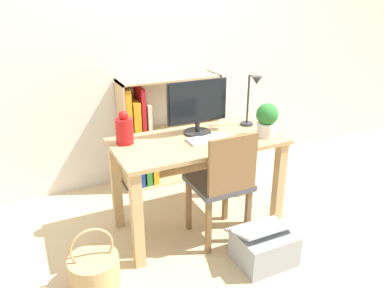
{
  "coord_description": "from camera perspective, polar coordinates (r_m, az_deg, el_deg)",
  "views": [
    {
      "loc": [
        -1.13,
        -2.27,
        1.72
      ],
      "look_at": [
        0.0,
        0.1,
        0.66
      ],
      "focal_mm": 35.0,
      "sensor_mm": 36.0,
      "label": 1
    }
  ],
  "objects": [
    {
      "name": "wall_back",
      "position": [
        3.51,
        -6.71,
        14.99
      ],
      "size": [
        8.0,
        0.05,
        2.6
      ],
      "color": "silver",
      "rests_on": "ground_plane"
    },
    {
      "name": "desk",
      "position": [
        2.78,
        0.88,
        -2.17
      ],
      "size": [
        1.24,
        0.63,
        0.73
      ],
      "color": "tan",
      "rests_on": "ground_plane"
    },
    {
      "name": "bookshelf",
      "position": [
        3.53,
        -6.23,
        0.95
      ],
      "size": [
        0.94,
        0.28,
        1.02
      ],
      "color": "tan",
      "rests_on": "ground_plane"
    },
    {
      "name": "potted_plant",
      "position": [
        2.79,
        11.32,
        3.72
      ],
      "size": [
        0.16,
        0.16,
        0.25
      ],
      "color": "silver",
      "rests_on": "desk"
    },
    {
      "name": "basket",
      "position": [
        2.55,
        -14.66,
        -18.06
      ],
      "size": [
        0.32,
        0.32,
        0.42
      ],
      "color": "tan",
      "rests_on": "ground_plane"
    },
    {
      "name": "chair",
      "position": [
        2.66,
        4.69,
        -5.79
      ],
      "size": [
        0.4,
        0.4,
        0.87
      ],
      "rotation": [
        0.0,
        0.0,
        -0.1
      ],
      "color": "#4C4C51",
      "rests_on": "ground_plane"
    },
    {
      "name": "storage_box",
      "position": [
        2.69,
        10.89,
        -14.99
      ],
      "size": [
        0.39,
        0.37,
        0.29
      ],
      "color": "#999EA3",
      "rests_on": "ground_plane"
    },
    {
      "name": "keyboard",
      "position": [
        2.71,
        2.57,
        0.75
      ],
      "size": [
        0.31,
        0.14,
        0.02
      ],
      "color": "silver",
      "rests_on": "desk"
    },
    {
      "name": "vase",
      "position": [
        2.66,
        -10.28,
        2.18
      ],
      "size": [
        0.13,
        0.13,
        0.24
      ],
      "color": "red",
      "rests_on": "desk"
    },
    {
      "name": "monitor",
      "position": [
        2.77,
        0.83,
        5.97
      ],
      "size": [
        0.48,
        0.21,
        0.41
      ],
      "color": "#232326",
      "rests_on": "desk"
    },
    {
      "name": "ground_plane",
      "position": [
        3.06,
        0.82,
        -12.14
      ],
      "size": [
        10.0,
        10.0,
        0.0
      ],
      "primitive_type": "plane",
      "color": "#CCB284"
    },
    {
      "name": "desk_lamp",
      "position": [
        2.94,
        9.18,
        7.22
      ],
      "size": [
        0.1,
        0.19,
        0.41
      ],
      "color": "#2D2D33",
      "rests_on": "desk"
    }
  ]
}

